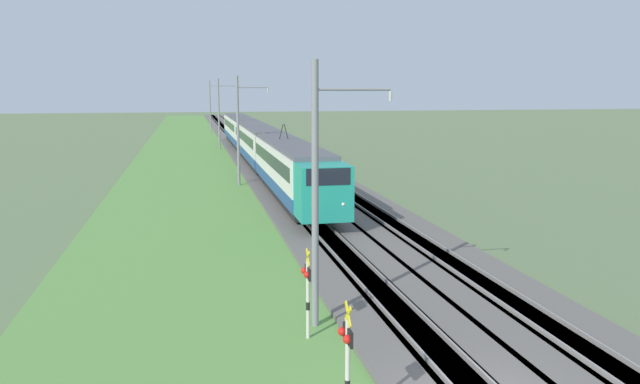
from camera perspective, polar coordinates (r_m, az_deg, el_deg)
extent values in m
cube|color=#605B56|center=(63.63, -5.78, 2.59)|extent=(240.00, 4.40, 0.30)
cube|color=#605B56|center=(64.21, -2.08, 2.69)|extent=(240.00, 4.40, 0.30)
cube|color=#4C4238|center=(63.63, -5.78, 2.59)|extent=(240.00, 1.57, 0.30)
cube|color=gray|center=(63.55, -6.26, 2.77)|extent=(240.00, 0.07, 0.15)
cube|color=gray|center=(63.67, -5.31, 2.80)|extent=(240.00, 0.07, 0.15)
cube|color=#4C4238|center=(64.21, -2.08, 2.69)|extent=(240.00, 1.57, 0.30)
cube|color=gray|center=(64.09, -2.56, 2.88)|extent=(240.00, 0.07, 0.15)
cube|color=gray|center=(64.27, -1.62, 2.90)|extent=(240.00, 0.07, 0.15)
cube|color=#5B8E42|center=(63.29, -12.18, 2.30)|extent=(240.00, 11.00, 0.12)
cube|color=teal|center=(32.20, 0.27, 0.04)|extent=(2.53, 2.69, 2.83)
cube|color=black|center=(31.69, 0.42, 1.62)|extent=(1.82, 2.25, 0.85)
sphere|color=#F2EAC6|center=(30.95, -0.65, -1.23)|extent=(0.20, 0.20, 0.20)
sphere|color=#F2EAC6|center=(31.28, 2.12, -1.12)|extent=(0.20, 0.20, 0.20)
cube|color=navy|center=(42.65, -2.74, 0.96)|extent=(18.67, 2.81, 0.79)
cube|color=silver|center=(42.46, -2.75, 2.85)|extent=(18.67, 2.81, 2.04)
cube|color=black|center=(42.45, -2.75, 3.06)|extent=(17.18, 2.83, 0.85)
cube|color=#515156|center=(42.35, -2.76, 4.38)|extent=(18.67, 2.58, 0.25)
cube|color=black|center=(42.75, -2.73, 0.07)|extent=(17.74, 2.39, 0.55)
cylinder|color=black|center=(35.32, -1.63, -1.65)|extent=(0.86, 0.12, 0.86)
cylinder|color=black|center=(35.53, 0.07, -1.59)|extent=(0.86, 0.12, 0.86)
cube|color=navy|center=(62.86, -5.74, 3.65)|extent=(21.20, 2.81, 0.79)
cube|color=silver|center=(62.74, -5.76, 4.93)|extent=(21.20, 2.81, 2.04)
cube|color=black|center=(62.72, -5.76, 5.08)|extent=(19.50, 2.83, 0.85)
cube|color=#515156|center=(62.66, -5.78, 5.97)|extent=(21.20, 2.58, 0.25)
cube|color=black|center=(62.93, -5.73, 3.04)|extent=(20.14, 2.39, 0.55)
cube|color=navy|center=(84.49, -7.35, 5.08)|extent=(21.20, 2.81, 0.79)
cube|color=silver|center=(84.40, -7.37, 6.04)|extent=(21.20, 2.81, 2.04)
cube|color=black|center=(84.39, -7.37, 6.15)|extent=(19.50, 2.83, 0.85)
cube|color=#515156|center=(84.34, -7.39, 6.81)|extent=(21.20, 2.58, 0.25)
cube|color=black|center=(84.54, -7.34, 4.63)|extent=(20.14, 2.39, 0.55)
cylinder|color=black|center=(45.03, -3.56, 5.53)|extent=(0.06, 0.33, 1.08)
cylinder|color=black|center=(45.08, -3.12, 5.54)|extent=(0.06, 0.33, 1.08)
cube|color=black|center=(35.60, -0.77, -3.01)|extent=(0.10, 0.10, 0.00)
cylinder|color=beige|center=(14.25, 2.53, -16.75)|extent=(0.11, 0.11, 2.75)
cube|color=black|center=(13.83, 2.56, -12.93)|extent=(0.70, 0.06, 0.36)
sphere|color=red|center=(13.61, 2.51, -13.31)|extent=(0.20, 0.20, 0.20)
sphere|color=red|center=(14.02, 2.05, -12.62)|extent=(0.20, 0.20, 0.20)
cube|color=yellow|center=(13.66, 2.58, -11.11)|extent=(0.49, 0.03, 0.49)
cube|color=yellow|center=(13.66, 2.58, -11.11)|extent=(0.49, 0.03, 0.49)
cylinder|color=beige|center=(19.19, -1.11, -10.01)|extent=(0.11, 0.11, 2.55)
cylinder|color=black|center=(19.24, -1.11, -10.37)|extent=(0.12, 0.12, 0.25)
cube|color=black|center=(18.91, -1.12, -7.37)|extent=(0.70, 0.06, 0.36)
sphere|color=red|center=(18.68, -1.20, -7.58)|extent=(0.20, 0.20, 0.20)
sphere|color=red|center=(19.11, -1.46, -7.19)|extent=(0.20, 0.20, 0.20)
cube|color=yellow|center=(18.78, -1.13, -6.00)|extent=(0.49, 0.03, 0.49)
cube|color=yellow|center=(18.78, -1.13, -6.00)|extent=(0.49, 0.03, 0.49)
cylinder|color=slate|center=(19.43, -0.45, -0.63)|extent=(0.22, 0.22, 8.54)
cylinder|color=slate|center=(19.40, 3.06, 9.35)|extent=(0.08, 2.40, 0.08)
cylinder|color=#B2ADA8|center=(19.75, 6.46, 8.72)|extent=(0.10, 0.10, 0.30)
cylinder|color=slate|center=(49.43, -7.51, 5.48)|extent=(0.22, 0.22, 8.67)
cylinder|color=slate|center=(49.42, -6.19, 9.49)|extent=(0.08, 2.40, 0.08)
cylinder|color=#B2ADA8|center=(49.56, -4.79, 9.28)|extent=(0.10, 0.10, 0.30)
cylinder|color=slate|center=(79.74, -9.24, 7.00)|extent=(0.22, 0.22, 8.94)
cylinder|color=slate|center=(79.75, -8.43, 9.58)|extent=(0.08, 2.40, 0.08)
cylinder|color=#B2ADA8|center=(79.83, -7.56, 9.46)|extent=(0.10, 0.10, 0.30)
cylinder|color=slate|center=(110.12, -10.01, 7.64)|extent=(0.22, 0.22, 9.06)
cylinder|color=slate|center=(110.12, -9.44, 9.54)|extent=(0.08, 2.40, 0.08)
cylinder|color=#B2ADA8|center=(110.18, -8.80, 9.46)|extent=(0.10, 0.10, 0.30)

